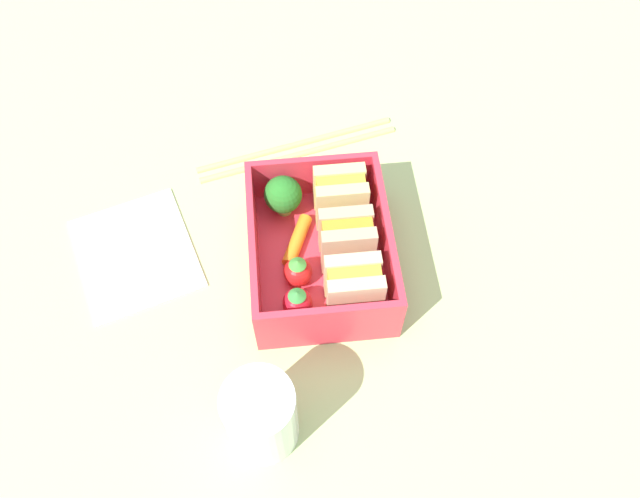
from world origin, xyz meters
The scene contains 13 objects.
ground_plane centered at (0.00, 0.00, -1.00)cm, with size 120.00×120.00×2.00cm, color #ADCA80.
bento_tray centered at (0.00, 0.00, 0.60)cm, with size 15.97×12.29×1.20cm, color #DE3143.
bento_rim centered at (0.00, 0.00, 3.60)cm, with size 15.97×12.29×4.81cm.
sandwich_left centered at (-4.72, 2.36, 3.84)cm, with size 3.50×4.72×5.29cm.
sandwich_center_left centered at (0.00, 2.36, 3.84)cm, with size 3.50×4.72×5.29cm.
sandwich_center centered at (4.72, 2.36, 3.84)cm, with size 3.50×4.72×5.29cm.
broccoli_floret centered at (-5.58, -2.87, 3.67)cm, with size 3.54×3.54×4.34cm.
carrot_stick_far_left centered at (-1.69, -1.94, 1.82)cm, with size 1.23×1.23×5.22cm, color orange.
strawberry_left centered at (2.05, -2.16, 2.61)cm, with size 2.58×2.58×3.18cm.
strawberry_far_left centered at (5.06, -2.45, 2.61)cm, with size 2.58×2.58×3.18cm.
chopstick_pair centered at (-14.08, -0.95, 0.35)cm, with size 6.99×21.12×0.70cm.
drinking_glass centered at (14.96, -5.92, 3.94)cm, with size 5.43×5.43×7.87cm, color white.
folded_napkin centered at (-2.91, -17.11, 0.20)cm, with size 12.05×10.28×0.40cm, color white.
Camera 1 is at (29.22, -2.97, 49.95)cm, focal length 35.00 mm.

